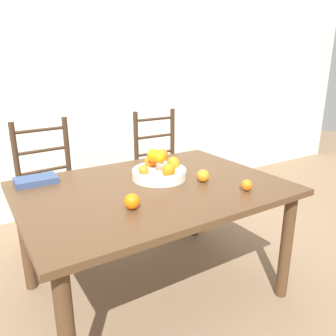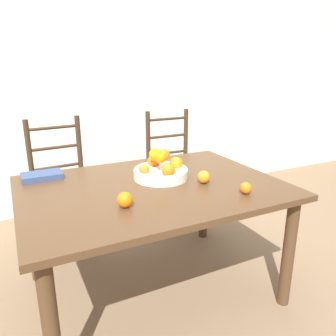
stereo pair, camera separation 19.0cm
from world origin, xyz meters
The scene contains 10 objects.
ground_plane centered at (0.00, 0.00, 0.00)m, with size 12.00×12.00×0.00m, color #7F664C.
wall_back centered at (0.00, 1.57, 1.30)m, with size 8.00×0.06×2.60m.
dining_table centered at (0.00, 0.00, 0.63)m, with size 1.48×1.08×0.72m.
fruit_bowl centered at (0.10, 0.09, 0.77)m, with size 0.33×0.33×0.18m.
orange_loose_0 centered at (0.40, -0.35, 0.75)m, with size 0.06×0.06×0.06m.
orange_loose_1 centered at (-0.24, -0.23, 0.76)m, with size 0.08×0.08×0.08m.
orange_loose_2 centered at (0.29, -0.10, 0.76)m, with size 0.08×0.08×0.08m.
chair_left centered at (-0.39, 0.83, 0.47)m, with size 0.46×0.44×1.01m.
chair_right centered at (0.58, 0.83, 0.47)m, with size 0.42×0.40×1.01m.
book_stack centered at (-0.56, 0.40, 0.74)m, with size 0.24×0.15×0.04m.
Camera 1 is at (-0.87, -1.55, 1.38)m, focal length 35.00 mm.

